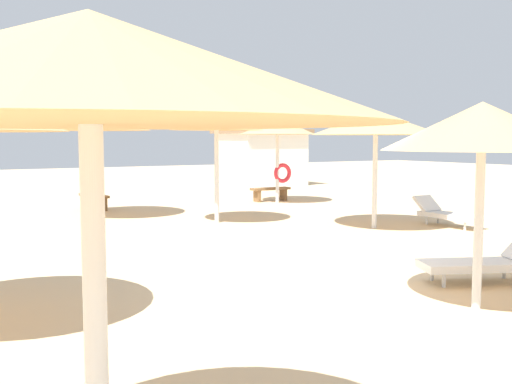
% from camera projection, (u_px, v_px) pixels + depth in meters
% --- Properties ---
extents(ground_plane, '(80.00, 80.00, 0.00)m').
position_uv_depth(ground_plane, '(356.00, 285.00, 9.07)').
color(ground_plane, '#DBBA8C').
extents(parasol_2, '(2.57, 2.57, 2.71)m').
position_uv_depth(parasol_2, '(482.00, 127.00, 7.61)').
color(parasol_2, silver).
rests_on(parasol_2, ground).
extents(parasol_3, '(3.05, 3.05, 2.85)m').
position_uv_depth(parasol_3, '(89.00, 69.00, 2.88)').
color(parasol_3, silver).
rests_on(parasol_3, ground).
extents(parasol_4, '(3.19, 3.19, 2.92)m').
position_uv_depth(parasol_4, '(376.00, 123.00, 14.61)').
color(parasol_4, silver).
rests_on(parasol_4, ground).
extents(parasol_5, '(2.63, 2.63, 2.98)m').
position_uv_depth(parasol_5, '(278.00, 127.00, 20.61)').
color(parasol_5, silver).
rests_on(parasol_5, ground).
extents(parasol_8, '(3.16, 3.16, 3.15)m').
position_uv_depth(parasol_8, '(94.00, 119.00, 16.72)').
color(parasol_8, silver).
rests_on(parasol_8, ground).
extents(parasol_9, '(2.50, 2.50, 3.00)m').
position_uv_depth(parasol_9, '(216.00, 121.00, 15.62)').
color(parasol_9, silver).
rests_on(parasol_9, ground).
extents(lounger_2, '(1.96, 1.36, 0.77)m').
position_uv_depth(lounger_2, '(484.00, 262.00, 9.17)').
color(lounger_2, white).
rests_on(lounger_2, ground).
extents(lounger_4, '(0.69, 1.90, 0.73)m').
position_uv_depth(lounger_4, '(447.00, 214.00, 15.19)').
color(lounger_4, white).
rests_on(lounger_4, ground).
extents(bench_1, '(0.59, 1.54, 0.49)m').
position_uv_depth(bench_1, '(94.00, 199.00, 18.71)').
color(bench_1, brown).
rests_on(bench_1, ground).
extents(bench_2, '(1.51, 0.44, 0.49)m').
position_uv_depth(bench_2, '(270.00, 192.00, 21.35)').
color(bench_2, brown).
rests_on(bench_2, ground).
extents(beach_cabana, '(3.79, 3.64, 2.72)m').
position_uv_depth(beach_cabana, '(261.00, 157.00, 29.01)').
color(beach_cabana, white).
rests_on(beach_cabana, ground).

